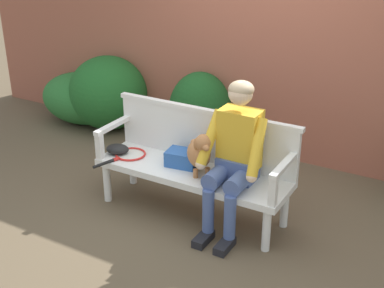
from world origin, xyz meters
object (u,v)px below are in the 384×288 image
Objects in this scene: dog_on_bench at (200,153)px; baseball_glove at (117,149)px; garden_bench at (192,175)px; sports_bag at (182,158)px; tennis_racket at (128,155)px; person_seated at (235,153)px.

baseball_glove is (-0.88, -0.02, -0.16)m from dog_on_bench.
baseball_glove is at bearing -175.90° from garden_bench.
dog_on_bench is 1.47× the size of sports_bag.
garden_bench is at bearing 4.37° from tennis_racket.
person_seated reaches higher than baseball_glove.
tennis_racket is 0.55m from sports_bag.
garden_bench is 0.18m from sports_bag.
baseball_glove is at bearing -178.85° from dog_on_bench.
garden_bench is at bearing 177.73° from person_seated.
garden_bench is at bearing -16.73° from sports_bag.
sports_bag is (0.54, 0.09, 0.06)m from tennis_racket.
dog_on_bench is at bearing -12.13° from baseball_glove.
garden_bench is 3.06× the size of tennis_racket.
baseball_glove reaches higher than tennis_racket.
person_seated is at bearing -2.27° from garden_bench.
baseball_glove is at bearing -177.38° from tennis_racket.
sports_bag is (0.66, 0.09, 0.02)m from baseball_glove.
baseball_glove is (-1.20, -0.04, -0.23)m from person_seated.
garden_bench is 8.10× the size of baseball_glove.
garden_bench is 0.67m from tennis_racket.
garden_bench is 0.79m from baseball_glove.
dog_on_bench is at bearing 0.92° from tennis_racket.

